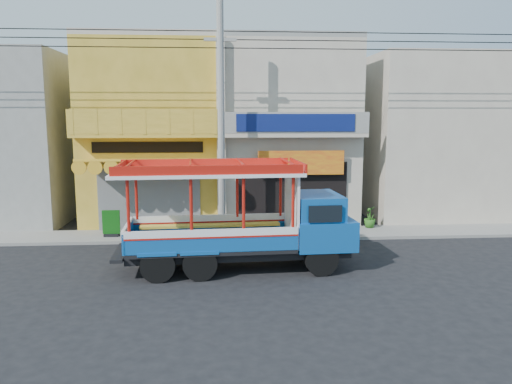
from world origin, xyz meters
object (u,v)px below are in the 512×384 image
potted_plant_b (315,220)px  potted_plant_c (370,217)px  utility_pole (225,110)px  green_sign (111,225)px  potted_plant_a (322,219)px  songthaew_truck (254,218)px

potted_plant_b → potted_plant_c: potted_plant_b is taller
utility_pole → green_sign: size_ratio=26.84×
potted_plant_a → green_sign: bearing=147.7°
utility_pole → potted_plant_c: size_ratio=31.06×
potted_plant_a → potted_plant_c: bearing=-14.8°
utility_pole → green_sign: utility_pole is taller
songthaew_truck → potted_plant_c: size_ratio=8.27×
potted_plant_b → green_sign: bearing=74.5°
utility_pole → potted_plant_c: utility_pole is taller
utility_pole → songthaew_truck: utility_pole is taller
songthaew_truck → potted_plant_b: bearing=57.7°
potted_plant_a → potted_plant_c: potted_plant_a is taller
potted_plant_a → songthaew_truck: bearing=-158.3°
utility_pole → potted_plant_a: bearing=9.1°
green_sign → potted_plant_c: 10.66m
green_sign → potted_plant_a: (8.40, 0.10, 0.09)m
utility_pole → green_sign: bearing=173.3°
utility_pole → potted_plant_b: utility_pole is taller
green_sign → potted_plant_b: (8.14, 0.19, 0.06)m
green_sign → potted_plant_c: green_sign is taller
potted_plant_a → potted_plant_b: potted_plant_a is taller
potted_plant_a → utility_pole: bearing=156.2°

